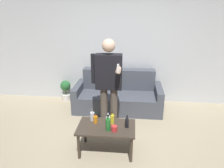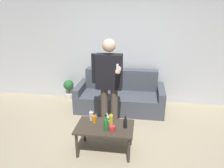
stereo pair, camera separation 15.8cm
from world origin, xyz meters
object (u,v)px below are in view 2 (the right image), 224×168
(person_standing_front, at_px, (109,79))
(bottle_orange, at_px, (125,123))
(coffee_table, at_px, (105,129))
(couch, at_px, (120,96))

(person_standing_front, bearing_deg, bottle_orange, -61.72)
(coffee_table, distance_m, person_standing_front, 0.90)
(bottle_orange, xyz_separation_m, person_standing_front, (-0.36, 0.67, 0.47))
(person_standing_front, bearing_deg, couch, 83.32)
(coffee_table, xyz_separation_m, person_standing_front, (-0.04, 0.67, 0.60))
(couch, xyz_separation_m, bottle_orange, (0.25, -1.59, 0.23))
(coffee_table, distance_m, bottle_orange, 0.34)
(couch, distance_m, person_standing_front, 1.16)
(coffee_table, bearing_deg, couch, 87.59)
(coffee_table, height_order, bottle_orange, bottle_orange)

